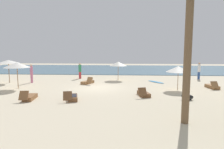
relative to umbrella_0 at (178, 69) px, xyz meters
name	(u,v)px	position (x,y,z in m)	size (l,w,h in m)	color
ground_plane	(98,88)	(-6.88, 0.51, -1.79)	(60.00, 60.00, 0.00)	beige
ocean_water	(111,69)	(-6.88, 17.51, -1.76)	(48.00, 16.00, 0.06)	#476B7F
umbrella_0	(178,69)	(0.00, 0.00, 0.00)	(2.01, 2.01, 2.03)	brown
umbrella_1	(8,62)	(-16.38, 2.80, 0.38)	(2.16, 2.16, 2.34)	brown
umbrella_2	(17,65)	(-13.84, -0.21, 0.30)	(2.21, 2.21, 2.31)	olive
umbrella_3	(118,64)	(-5.22, 5.37, 0.03)	(1.93, 1.93, 2.04)	olive
lounger_0	(29,97)	(-11.00, -4.01, -1.61)	(0.78, 1.72, 0.72)	brown
lounger_3	(212,86)	(3.25, 0.91, -1.62)	(0.82, 1.74, 0.71)	olive
lounger_4	(144,94)	(-3.08, -2.39, -1.61)	(0.94, 1.75, 0.72)	brown
lounger_5	(72,97)	(-8.04, -3.89, -1.61)	(0.98, 1.78, 0.70)	brown
lounger_6	(88,82)	(-8.17, 2.61, -1.61)	(1.27, 1.72, 0.75)	olive
person_0	(32,73)	(-14.04, 2.90, -0.78)	(0.34, 0.34, 1.92)	#D17299
person_1	(199,71)	(4.01, 6.44, -0.78)	(0.44, 0.44, 1.94)	#2D4C8C
person_2	(80,71)	(-9.72, 6.15, -0.85)	(0.46, 0.46, 1.84)	#BF3338
dog	(187,97)	(-0.21, -3.45, -1.59)	(0.84, 0.46, 0.38)	black
surfboard	(156,82)	(-1.21, 4.01, -1.75)	(1.72, 2.11, 0.07)	#338CCC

